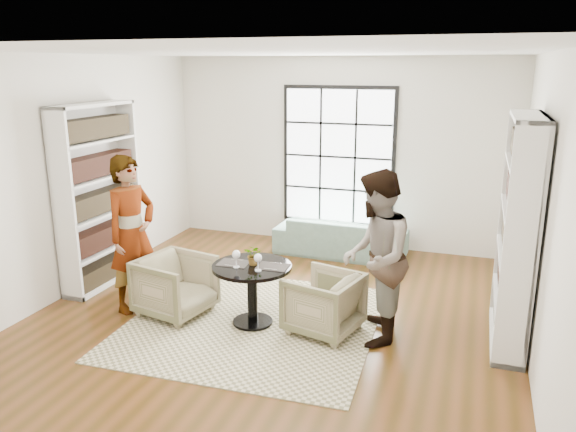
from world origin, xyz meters
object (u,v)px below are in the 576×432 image
at_px(wine_glass_right, 258,258).
at_px(person_right, 375,258).
at_px(armchair_right, 323,303).
at_px(wine_glass_left, 236,255).
at_px(armchair_left, 176,286).
at_px(person_left, 132,234).
at_px(sofa, 341,236).
at_px(pedestal_table, 252,281).
at_px(flower_centerpiece, 254,255).

bearing_deg(wine_glass_right, person_right, 10.34).
distance_m(armchair_right, wine_glass_right, 0.88).
xyz_separation_m(person_right, wine_glass_left, (-1.49, -0.21, -0.07)).
bearing_deg(armchair_right, person_right, 104.21).
distance_m(armchair_left, person_left, 0.80).
relative_size(sofa, person_left, 1.06).
distance_m(sofa, wine_glass_left, 2.93).
xyz_separation_m(pedestal_table, person_right, (1.36, 0.08, 0.41)).
bearing_deg(sofa, wine_glass_right, 87.21).
bearing_deg(pedestal_table, armchair_left, -177.69).
bearing_deg(flower_centerpiece, person_right, 2.64).
relative_size(armchair_right, flower_centerpiece, 3.15).
relative_size(person_right, wine_glass_left, 9.26).
bearing_deg(wine_glass_right, armchair_left, 174.69).
height_order(pedestal_table, person_left, person_left).
bearing_deg(armchair_left, flower_centerpiece, -74.69).
distance_m(person_left, person_right, 2.87).
relative_size(sofa, wine_glass_left, 10.00).
bearing_deg(wine_glass_left, pedestal_table, 42.68).
xyz_separation_m(wine_glass_left, wine_glass_right, (0.26, -0.02, -0.00)).
height_order(armchair_right, person_right, person_right).
xyz_separation_m(armchair_left, armchair_right, (1.77, 0.12, -0.02)).
relative_size(armchair_left, wine_glass_right, 3.98).
distance_m(sofa, armchair_right, 2.67).
bearing_deg(armchair_left, sofa, -13.91).
distance_m(sofa, person_right, 2.88).
height_order(armchair_left, person_right, person_right).
xyz_separation_m(person_left, wine_glass_right, (1.64, -0.10, -0.09)).
bearing_deg(wine_glass_left, armchair_left, 174.30).
xyz_separation_m(pedestal_table, armchair_right, (0.81, 0.08, -0.18)).
bearing_deg(wine_glass_left, person_left, 176.57).
distance_m(pedestal_table, armchair_left, 0.97).
relative_size(pedestal_table, sofa, 0.45).
bearing_deg(wine_glass_right, flower_centerpiece, 123.53).
height_order(armchair_left, person_left, person_left).
bearing_deg(person_right, person_left, -94.84).
distance_m(pedestal_table, armchair_right, 0.83).
relative_size(pedestal_table, wine_glass_left, 4.46).
relative_size(armchair_left, wine_glass_left, 3.91).
xyz_separation_m(sofa, wine_glass_left, (-0.49, -2.83, 0.56)).
height_order(person_right, wine_glass_right, person_right).
height_order(pedestal_table, armchair_left, pedestal_table).
distance_m(person_right, wine_glass_left, 1.51).
relative_size(pedestal_table, wine_glass_right, 4.55).
bearing_deg(armchair_right, person_left, -72.77).
relative_size(sofa, armchair_left, 2.56).
bearing_deg(person_right, wine_glass_right, -86.94).
xyz_separation_m(pedestal_table, armchair_left, (-0.96, -0.04, -0.16)).
bearing_deg(sofa, person_right, 112.60).
relative_size(armchair_left, armchair_right, 1.05).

